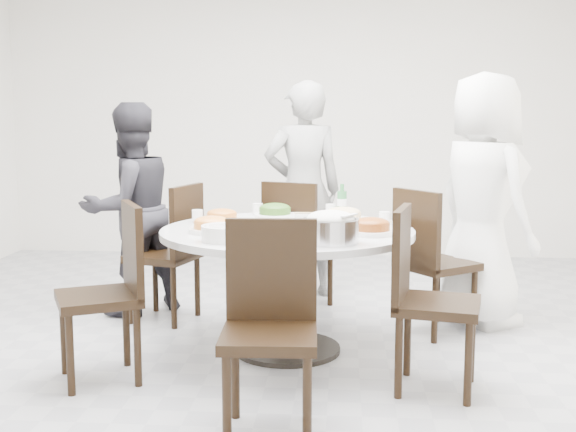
# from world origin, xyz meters

# --- Properties ---
(floor) EXTENTS (6.00, 6.00, 0.01)m
(floor) POSITION_xyz_m (0.00, 0.00, 0.00)
(floor) COLOR #A4A4A9
(floor) RESTS_ON ground
(wall_back) EXTENTS (6.00, 0.01, 2.80)m
(wall_back) POSITION_xyz_m (0.00, 3.00, 1.40)
(wall_back) COLOR white
(wall_back) RESTS_ON ground
(wall_front) EXTENTS (6.00, 0.01, 2.80)m
(wall_front) POSITION_xyz_m (0.00, -3.00, 1.40)
(wall_front) COLOR white
(wall_front) RESTS_ON ground
(dining_table) EXTENTS (1.50, 1.50, 0.75)m
(dining_table) POSITION_xyz_m (0.07, -0.07, 0.38)
(dining_table) COLOR silver
(dining_table) RESTS_ON floor
(chair_ne) EXTENTS (0.59, 0.59, 0.95)m
(chair_ne) POSITION_xyz_m (1.01, 0.40, 0.47)
(chair_ne) COLOR black
(chair_ne) RESTS_ON floor
(chair_n) EXTENTS (0.54, 0.54, 0.95)m
(chair_n) POSITION_xyz_m (0.09, 0.92, 0.47)
(chair_n) COLOR black
(chair_n) RESTS_ON floor
(chair_nw) EXTENTS (0.52, 0.52, 0.95)m
(chair_nw) POSITION_xyz_m (-0.84, 0.54, 0.47)
(chair_nw) COLOR black
(chair_nw) RESTS_ON floor
(chair_sw) EXTENTS (0.56, 0.56, 0.95)m
(chair_sw) POSITION_xyz_m (-0.90, -0.62, 0.47)
(chair_sw) COLOR black
(chair_sw) RESTS_ON floor
(chair_s) EXTENTS (0.44, 0.44, 0.95)m
(chair_s) POSITION_xyz_m (0.08, -1.22, 0.47)
(chair_s) COLOR black
(chair_s) RESTS_ON floor
(chair_se) EXTENTS (0.50, 0.50, 0.95)m
(chair_se) POSITION_xyz_m (0.89, -0.62, 0.47)
(chair_se) COLOR black
(chair_se) RESTS_ON floor
(diner_right) EXTENTS (0.88, 0.99, 1.70)m
(diner_right) POSITION_xyz_m (1.34, 0.64, 0.85)
(diner_right) COLOR white
(diner_right) RESTS_ON floor
(diner_middle) EXTENTS (0.69, 0.54, 1.68)m
(diner_middle) POSITION_xyz_m (0.09, 1.31, 0.84)
(diner_middle) COLOR black
(diner_middle) RESTS_ON floor
(diner_left) EXTENTS (0.92, 0.92, 1.51)m
(diner_left) POSITION_xyz_m (-1.11, 0.71, 0.75)
(diner_left) COLOR black
(diner_left) RESTS_ON floor
(dish_greens) EXTENTS (0.27, 0.27, 0.07)m
(dish_greens) POSITION_xyz_m (-0.05, 0.39, 0.78)
(dish_greens) COLOR white
(dish_greens) RESTS_ON dining_table
(dish_pale) EXTENTS (0.28, 0.28, 0.08)m
(dish_pale) POSITION_xyz_m (0.40, 0.21, 0.79)
(dish_pale) COLOR white
(dish_pale) RESTS_ON dining_table
(dish_orange) EXTENTS (0.24, 0.24, 0.06)m
(dish_orange) POSITION_xyz_m (-0.35, 0.11, 0.78)
(dish_orange) COLOR white
(dish_orange) RESTS_ON dining_table
(dish_redbrown) EXTENTS (0.27, 0.27, 0.07)m
(dish_redbrown) POSITION_xyz_m (0.56, -0.23, 0.78)
(dish_redbrown) COLOR white
(dish_redbrown) RESTS_ON dining_table
(dish_tofu) EXTENTS (0.26, 0.26, 0.07)m
(dish_tofu) POSITION_xyz_m (-0.35, -0.23, 0.78)
(dish_tofu) COLOR white
(dish_tofu) RESTS_ON dining_table
(rice_bowl) EXTENTS (0.30, 0.30, 0.13)m
(rice_bowl) POSITION_xyz_m (0.34, -0.52, 0.81)
(rice_bowl) COLOR silver
(rice_bowl) RESTS_ON dining_table
(soup_bowl) EXTENTS (0.27, 0.27, 0.08)m
(soup_bowl) POSITION_xyz_m (-0.22, -0.50, 0.79)
(soup_bowl) COLOR white
(soup_bowl) RESTS_ON dining_table
(beverage_bottle) EXTENTS (0.06, 0.06, 0.22)m
(beverage_bottle) POSITION_xyz_m (0.39, 0.49, 0.86)
(beverage_bottle) COLOR #2E753D
(beverage_bottle) RESTS_ON dining_table
(tea_cups) EXTENTS (0.07, 0.07, 0.08)m
(tea_cups) POSITION_xyz_m (0.07, 0.55, 0.79)
(tea_cups) COLOR white
(tea_cups) RESTS_ON dining_table
(chopsticks) EXTENTS (0.24, 0.04, 0.01)m
(chopsticks) POSITION_xyz_m (0.11, 0.62, 0.76)
(chopsticks) COLOR tan
(chopsticks) RESTS_ON dining_table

